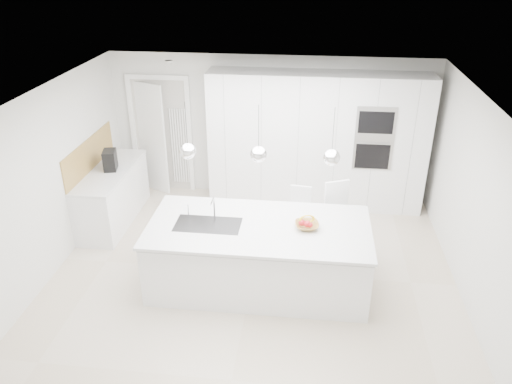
# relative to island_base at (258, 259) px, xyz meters

# --- Properties ---
(floor) EXTENTS (5.50, 5.50, 0.00)m
(floor) POSITION_rel_island_base_xyz_m (-0.10, 0.30, -0.43)
(floor) COLOR beige
(floor) RESTS_ON ground
(wall_back) EXTENTS (5.50, 0.00, 5.50)m
(wall_back) POSITION_rel_island_base_xyz_m (-0.10, 2.80, 0.82)
(wall_back) COLOR silver
(wall_back) RESTS_ON ground
(wall_left) EXTENTS (0.00, 5.00, 5.00)m
(wall_left) POSITION_rel_island_base_xyz_m (-2.85, 0.30, 0.82)
(wall_left) COLOR silver
(wall_left) RESTS_ON ground
(ceiling) EXTENTS (5.50, 5.50, 0.00)m
(ceiling) POSITION_rel_island_base_xyz_m (-0.10, 0.30, 2.07)
(ceiling) COLOR white
(ceiling) RESTS_ON wall_back
(tall_cabinets) EXTENTS (3.60, 0.60, 2.30)m
(tall_cabinets) POSITION_rel_island_base_xyz_m (0.70, 2.50, 0.72)
(tall_cabinets) COLOR white
(tall_cabinets) RESTS_ON floor
(oven_stack) EXTENTS (0.62, 0.04, 1.05)m
(oven_stack) POSITION_rel_island_base_xyz_m (1.60, 2.19, 0.92)
(oven_stack) COLOR #A5A5A8
(oven_stack) RESTS_ON tall_cabinets
(doorway_frame) EXTENTS (1.11, 0.08, 2.13)m
(doorway_frame) POSITION_rel_island_base_xyz_m (-2.05, 2.77, 0.59)
(doorway_frame) COLOR white
(doorway_frame) RESTS_ON floor
(hallway_door) EXTENTS (0.76, 0.38, 2.00)m
(hallway_door) POSITION_rel_island_base_xyz_m (-2.30, 2.72, 0.57)
(hallway_door) COLOR white
(hallway_door) RESTS_ON floor
(radiator) EXTENTS (0.32, 0.04, 1.40)m
(radiator) POSITION_rel_island_base_xyz_m (-1.73, 2.76, 0.42)
(radiator) COLOR white
(radiator) RESTS_ON floor
(left_base_cabinets) EXTENTS (0.60, 1.80, 0.86)m
(left_base_cabinets) POSITION_rel_island_base_xyz_m (-2.55, 1.50, 0.00)
(left_base_cabinets) COLOR white
(left_base_cabinets) RESTS_ON floor
(left_worktop) EXTENTS (0.62, 1.82, 0.04)m
(left_worktop) POSITION_rel_island_base_xyz_m (-2.55, 1.50, 0.45)
(left_worktop) COLOR silver
(left_worktop) RESTS_ON left_base_cabinets
(oak_backsplash) EXTENTS (0.02, 1.80, 0.50)m
(oak_backsplash) POSITION_rel_island_base_xyz_m (-2.84, 1.50, 0.72)
(oak_backsplash) COLOR #AF8843
(oak_backsplash) RESTS_ON wall_left
(island_base) EXTENTS (2.80, 1.20, 0.86)m
(island_base) POSITION_rel_island_base_xyz_m (0.00, 0.00, 0.00)
(island_base) COLOR white
(island_base) RESTS_ON floor
(island_worktop) EXTENTS (2.84, 1.40, 0.04)m
(island_worktop) POSITION_rel_island_base_xyz_m (0.00, 0.05, 0.45)
(island_worktop) COLOR silver
(island_worktop) RESTS_ON island_base
(island_sink) EXTENTS (0.84, 0.44, 0.18)m
(island_sink) POSITION_rel_island_base_xyz_m (-0.65, -0.00, 0.39)
(island_sink) COLOR #3F3F42
(island_sink) RESTS_ON island_worktop
(island_tap) EXTENTS (0.02, 0.02, 0.30)m
(island_tap) POSITION_rel_island_base_xyz_m (-0.60, 0.20, 0.62)
(island_tap) COLOR white
(island_tap) RESTS_ON island_worktop
(pendant_left) EXTENTS (0.20, 0.20, 0.20)m
(pendant_left) POSITION_rel_island_base_xyz_m (-0.85, -0.00, 1.47)
(pendant_left) COLOR white
(pendant_left) RESTS_ON ceiling
(pendant_mid) EXTENTS (0.20, 0.20, 0.20)m
(pendant_mid) POSITION_rel_island_base_xyz_m (-0.00, -0.00, 1.47)
(pendant_mid) COLOR white
(pendant_mid) RESTS_ON ceiling
(pendant_right) EXTENTS (0.20, 0.20, 0.20)m
(pendant_right) POSITION_rel_island_base_xyz_m (0.85, -0.00, 1.47)
(pendant_right) COLOR white
(pendant_right) RESTS_ON ceiling
(fruit_bowl) EXTENTS (0.34, 0.34, 0.07)m
(fruit_bowl) POSITION_rel_island_base_xyz_m (0.61, 0.06, 0.51)
(fruit_bowl) COLOR #AF8843
(fruit_bowl) RESTS_ON island_worktop
(espresso_machine) EXTENTS (0.25, 0.33, 0.31)m
(espresso_machine) POSITION_rel_island_base_xyz_m (-2.53, 1.54, 0.63)
(espresso_machine) COLOR black
(espresso_machine) RESTS_ON left_worktop
(bar_stool_left) EXTENTS (0.38, 0.49, 0.99)m
(bar_stool_left) POSITION_rel_island_base_xyz_m (0.50, 0.95, 0.06)
(bar_stool_left) COLOR white
(bar_stool_left) RESTS_ON floor
(bar_stool_right) EXTENTS (0.56, 0.63, 1.15)m
(bar_stool_right) POSITION_rel_island_base_xyz_m (1.00, 0.80, 0.14)
(bar_stool_right) COLOR white
(bar_stool_right) RESTS_ON floor
(apple_a) EXTENTS (0.09, 0.09, 0.09)m
(apple_a) POSITION_rel_island_base_xyz_m (0.61, 0.03, 0.54)
(apple_a) COLOR red
(apple_a) RESTS_ON fruit_bowl
(apple_b) EXTENTS (0.09, 0.09, 0.09)m
(apple_b) POSITION_rel_island_base_xyz_m (0.54, 0.06, 0.54)
(apple_b) COLOR red
(apple_b) RESTS_ON fruit_bowl
(apple_c) EXTENTS (0.07, 0.07, 0.07)m
(apple_c) POSITION_rel_island_base_xyz_m (0.65, 0.03, 0.53)
(apple_c) COLOR red
(apple_c) RESTS_ON fruit_bowl
(banana_bunch) EXTENTS (0.23, 0.17, 0.21)m
(banana_bunch) POSITION_rel_island_base_xyz_m (0.60, 0.09, 0.58)
(banana_bunch) COLOR gold
(banana_bunch) RESTS_ON fruit_bowl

